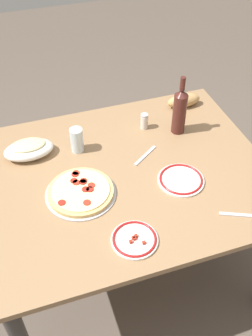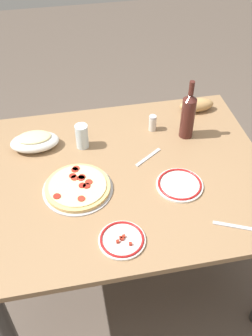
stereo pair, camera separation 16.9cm
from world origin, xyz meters
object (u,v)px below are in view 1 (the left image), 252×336
at_px(pepperoni_pizza, 81,192).
at_px(water_glass, 77,140).
at_px(bread_loaf, 184,101).
at_px(spice_shaker, 144,121).
at_px(side_plate_near, 135,239).
at_px(side_plate_far, 181,180).
at_px(baked_pasta_dish, 29,149).
at_px(dining_table, 126,188).
at_px(wine_bottle, 180,110).

distance_m(pepperoni_pizza, water_glass, 0.30).
bearing_deg(bread_loaf, spice_shaker, -157.19).
xyz_separation_m(water_glass, bread_loaf, (0.66, 0.18, -0.03)).
xyz_separation_m(side_plate_near, spice_shaker, (0.29, 0.67, 0.03)).
xyz_separation_m(pepperoni_pizza, water_glass, (0.06, 0.29, 0.05)).
height_order(side_plate_near, side_plate_far, side_plate_near).
xyz_separation_m(baked_pasta_dish, water_glass, (0.23, -0.04, 0.02)).
xyz_separation_m(side_plate_far, spice_shaker, (-0.02, 0.43, 0.03)).
height_order(side_plate_near, bread_loaf, bread_loaf).
bearing_deg(dining_table, pepperoni_pizza, -164.44).
bearing_deg(baked_pasta_dish, side_plate_far, -32.38).
bearing_deg(dining_table, spice_shaker, 55.81).
relative_size(pepperoni_pizza, water_glass, 2.47).
height_order(baked_pasta_dish, wine_bottle, wine_bottle).
bearing_deg(dining_table, wine_bottle, 30.85).
xyz_separation_m(pepperoni_pizza, wine_bottle, (0.59, 0.28, 0.12)).
bearing_deg(side_plate_near, wine_bottle, 52.84).
relative_size(baked_pasta_dish, spice_shaker, 2.76).
bearing_deg(wine_bottle, side_plate_far, -111.57).
bearing_deg(water_glass, side_plate_far, -42.37).
bearing_deg(wine_bottle, side_plate_near, -127.16).
distance_m(water_glass, side_plate_far, 0.54).
relative_size(water_glass, side_plate_far, 0.60).
xyz_separation_m(dining_table, pepperoni_pizza, (-0.23, -0.06, 0.12)).
bearing_deg(side_plate_far, bread_loaf, 64.50).
bearing_deg(bread_loaf, pepperoni_pizza, -146.24).
relative_size(dining_table, bread_loaf, 6.94).
xyz_separation_m(baked_pasta_dish, side_plate_near, (0.32, -0.65, -0.03)).
xyz_separation_m(dining_table, water_glass, (-0.18, 0.23, 0.17)).
bearing_deg(pepperoni_pizza, wine_bottle, 25.24).
bearing_deg(baked_pasta_dish, bread_loaf, 9.23).
height_order(dining_table, spice_shaker, spice_shaker).
bearing_deg(water_glass, spice_shaker, 9.65).
bearing_deg(dining_table, bread_loaf, 40.62).
distance_m(wine_bottle, side_plate_near, 0.75).
bearing_deg(side_plate_far, spice_shaker, 92.86).
bearing_deg(side_plate_far, water_glass, 137.63).
height_order(side_plate_near, spice_shaker, spice_shaker).
height_order(dining_table, water_glass, water_glass).
xyz_separation_m(wine_bottle, spice_shaker, (-0.16, 0.08, -0.09)).
bearing_deg(wine_bottle, pepperoni_pizza, -154.76).
bearing_deg(side_plate_far, wine_bottle, 68.43).
relative_size(side_plate_far, bread_loaf, 1.11).
height_order(baked_pasta_dish, bread_loaf, baked_pasta_dish).
xyz_separation_m(baked_pasta_dish, side_plate_far, (0.63, -0.40, -0.03)).
xyz_separation_m(pepperoni_pizza, bread_loaf, (0.71, 0.48, 0.02)).
bearing_deg(pepperoni_pizza, bread_loaf, 33.76).
bearing_deg(baked_pasta_dish, pepperoni_pizza, -62.09).
bearing_deg(spice_shaker, baked_pasta_dish, -177.51).
bearing_deg(wine_bottle, bread_loaf, 58.24).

